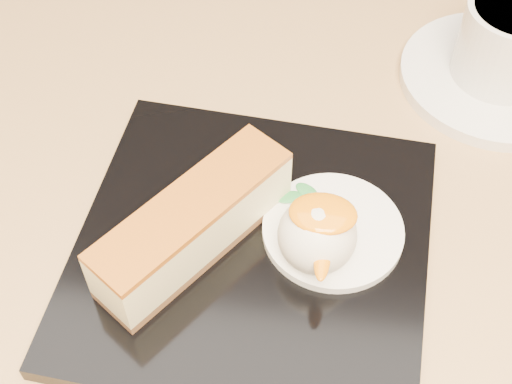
# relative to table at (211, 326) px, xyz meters

# --- Properties ---
(table) EXTENTS (0.80, 0.80, 0.72)m
(table) POSITION_rel_table_xyz_m (0.00, 0.00, 0.00)
(table) COLOR black
(table) RESTS_ON ground
(dessert_plate) EXTENTS (0.24, 0.24, 0.01)m
(dessert_plate) POSITION_rel_table_xyz_m (0.04, -0.03, 0.16)
(dessert_plate) COLOR black
(dessert_plate) RESTS_ON table
(cheesecake) EXTENTS (0.11, 0.13, 0.04)m
(cheesecake) POSITION_rel_table_xyz_m (0.00, -0.03, 0.19)
(cheesecake) COLOR brown
(cheesecake) RESTS_ON dessert_plate
(cream_smear) EXTENTS (0.09, 0.09, 0.01)m
(cream_smear) POSITION_rel_table_xyz_m (0.09, -0.01, 0.17)
(cream_smear) COLOR white
(cream_smear) RESTS_ON dessert_plate
(ice_cream_scoop) EXTENTS (0.05, 0.05, 0.05)m
(ice_cream_scoop) POSITION_rel_table_xyz_m (0.08, -0.03, 0.19)
(ice_cream_scoop) COLOR white
(ice_cream_scoop) RESTS_ON cream_smear
(mango_sauce) EXTENTS (0.04, 0.03, 0.01)m
(mango_sauce) POSITION_rel_table_xyz_m (0.08, -0.03, 0.21)
(mango_sauce) COLOR orange
(mango_sauce) RESTS_ON ice_cream_scoop
(mint_sprig) EXTENTS (0.04, 0.03, 0.00)m
(mint_sprig) POSITION_rel_table_xyz_m (0.06, 0.02, 0.17)
(mint_sprig) COLOR green
(mint_sprig) RESTS_ON cream_smear
(saucer) EXTENTS (0.15, 0.15, 0.01)m
(saucer) POSITION_rel_table_xyz_m (0.21, 0.16, 0.16)
(saucer) COLOR white
(saucer) RESTS_ON table
(coffee_cup) EXTENTS (0.10, 0.07, 0.06)m
(coffee_cup) POSITION_rel_table_xyz_m (0.21, 0.16, 0.20)
(coffee_cup) COLOR white
(coffee_cup) RESTS_ON saucer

